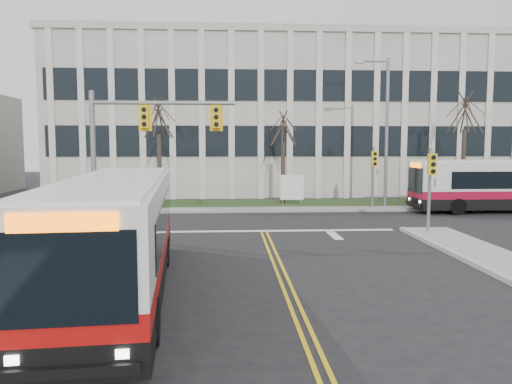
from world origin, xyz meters
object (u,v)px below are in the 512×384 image
at_px(bus_cross, 508,187).
at_px(streetlight, 384,124).
at_px(bus_main, 117,237).
at_px(directory_sign, 292,188).

bearing_deg(bus_cross, streetlight, -108.63).
bearing_deg(streetlight, bus_cross, -17.96).
bearing_deg(bus_cross, bus_main, -52.64).
distance_m(streetlight, bus_main, 21.75).
bearing_deg(bus_main, streetlight, 49.09).
xyz_separation_m(streetlight, directory_sign, (-5.53, 1.30, -4.02)).
bearing_deg(bus_main, bus_cross, 33.09).
height_order(streetlight, bus_main, streetlight).
distance_m(directory_sign, bus_cross, 12.81).
height_order(streetlight, directory_sign, streetlight).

